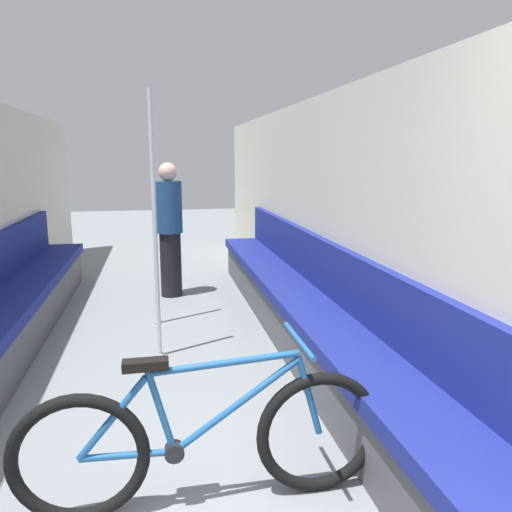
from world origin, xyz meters
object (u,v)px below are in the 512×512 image
Objects in this scene: bench_seat_row_right at (300,309)px; grab_pole_near at (154,219)px; bicycle at (204,441)px; passenger_standing at (170,229)px; grab_pole_far at (155,232)px.

grab_pole_near is (-1.23, 0.79, 0.73)m from bench_seat_row_right.
grab_pole_near is at bearing 95.64° from bicycle.
grab_pole_near is at bearing 147.48° from bench_seat_row_right.
bench_seat_row_right is 2.13m from passenger_standing.
bench_seat_row_right is at bearing -32.52° from grab_pole_near.
grab_pole_far reaches higher than bicycle.
grab_pole_near reaches higher than bench_seat_row_right.
passenger_standing reaches higher than bicycle.
grab_pole_far is at bearing -177.54° from bench_seat_row_right.
bench_seat_row_right is 2.64× the size of grab_pole_near.
bench_seat_row_right is 2.20m from bicycle.
bicycle is at bearing -85.66° from grab_pole_near.
grab_pole_far reaches higher than passenger_standing.
passenger_standing is (0.17, 0.99, -0.24)m from grab_pole_near.
bicycle is 2.83m from grab_pole_near.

